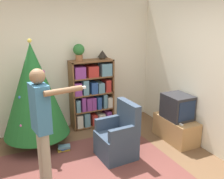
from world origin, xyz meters
TOP-DOWN VIEW (x-y plane):
  - wall_back at (0.00, 2.19)m, footprint 8.00×0.10m
  - wall_right at (2.01, 0.00)m, footprint 0.10×8.00m
  - area_rug at (-0.15, 0.46)m, footprint 2.75×1.89m
  - bookshelf at (0.55, 1.94)m, footprint 0.88×0.33m
  - tv_stand at (1.72, 0.67)m, footprint 0.43×0.86m
  - television at (1.72, 0.66)m, footprint 0.43×0.51m
  - game_remote at (1.59, 0.41)m, footprint 0.04×0.12m
  - christmas_tree at (-0.63, 1.59)m, footprint 1.14×1.14m
  - armchair at (0.49, 0.60)m, footprint 0.60×0.59m
  - standing_person at (-0.73, 0.32)m, footprint 0.67×0.47m
  - potted_plant at (0.31, 1.95)m, footprint 0.22×0.22m
  - table_lamp at (0.80, 1.95)m, footprint 0.20×0.20m
  - book_pile_near_tree at (-0.28, 1.16)m, footprint 0.23×0.17m

SIDE VIEW (x-z plane):
  - area_rug at x=-0.15m, z-range 0.00..0.01m
  - book_pile_near_tree at x=-0.28m, z-range 0.00..0.10m
  - tv_stand at x=1.72m, z-range 0.00..0.43m
  - armchair at x=0.49m, z-range -0.14..0.78m
  - game_remote at x=1.59m, z-range 0.43..0.46m
  - television at x=1.72m, z-range 0.43..0.88m
  - bookshelf at x=0.55m, z-range 0.00..1.40m
  - standing_person at x=-0.73m, z-range 0.15..1.79m
  - christmas_tree at x=-0.63m, z-range 0.07..1.96m
  - wall_back at x=0.00m, z-range 0.00..2.60m
  - wall_right at x=2.01m, z-range 0.00..2.60m
  - table_lamp at x=0.80m, z-range 1.41..1.59m
  - potted_plant at x=0.31m, z-range 1.43..1.76m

